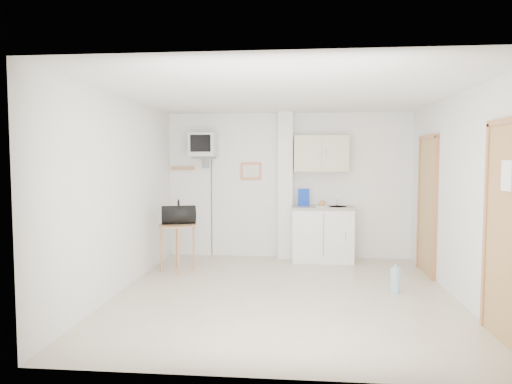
# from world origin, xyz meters

# --- Properties ---
(ground) EXTENTS (4.50, 4.50, 0.00)m
(ground) POSITION_xyz_m (0.00, 0.00, 0.00)
(ground) COLOR #BCB197
(ground) RESTS_ON ground
(room_envelope) EXTENTS (4.24, 4.54, 2.55)m
(room_envelope) POSITION_xyz_m (0.24, 0.09, 1.54)
(room_envelope) COLOR white
(room_envelope) RESTS_ON ground
(kitchenette) EXTENTS (1.03, 0.58, 2.10)m
(kitchenette) POSITION_xyz_m (0.57, 2.00, 0.80)
(kitchenette) COLOR white
(kitchenette) RESTS_ON ground
(crt_television) EXTENTS (0.44, 0.45, 2.15)m
(crt_television) POSITION_xyz_m (-1.45, 2.02, 1.94)
(crt_television) COLOR slate
(crt_television) RESTS_ON ground
(round_table) EXTENTS (0.57, 0.57, 0.72)m
(round_table) POSITION_xyz_m (-1.65, 1.05, 0.61)
(round_table) COLOR #A7734D
(round_table) RESTS_ON ground
(duffel_bag) EXTENTS (0.57, 0.43, 0.38)m
(duffel_bag) POSITION_xyz_m (-1.64, 1.10, 0.86)
(duffel_bag) COLOR black
(duffel_bag) RESTS_ON round_table
(water_bottle) EXTENTS (0.12, 0.12, 0.37)m
(water_bottle) POSITION_xyz_m (1.41, 0.17, 0.17)
(water_bottle) COLOR #90B6C6
(water_bottle) RESTS_ON ground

